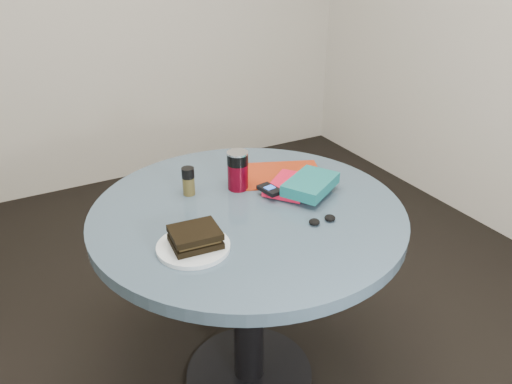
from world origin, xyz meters
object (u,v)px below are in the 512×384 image
table (248,251)px  plate (193,247)px  sandwich (195,237)px  soda_can (238,170)px  red_book (291,185)px  headphones (322,220)px  magazine (281,175)px  pepper_grinder (188,181)px  mp3_player (270,189)px  novel (311,184)px

table → plate: bearing=-151.1°
table → sandwich: bearing=-150.4°
table → soda_can: bearing=75.6°
red_book → headphones: 0.24m
sandwich → red_book: sandwich is taller
magazine → headphones: 0.35m
plate → pepper_grinder: bearing=70.2°
pepper_grinder → table: bearing=-54.2°
mp3_player → headphones: mp3_player is taller
mp3_player → headphones: 0.23m
pepper_grinder → red_book: 0.35m
plate → mp3_player: 0.38m
table → red_book: 0.26m
headphones → soda_can: bearing=110.2°
soda_can → pepper_grinder: (-0.16, 0.04, -0.02)m
pepper_grinder → mp3_player: bearing=-33.1°
red_book → plate: bearing=164.3°
plate → red_book: size_ratio=1.03×
table → red_book: (0.19, 0.05, 0.18)m
soda_can → pepper_grinder: soda_can is taller
table → novel: bearing=-5.5°
sandwich → plate: bearing=-174.4°
pepper_grinder → headphones: pepper_grinder is taller
soda_can → mp3_player: (0.06, -0.11, -0.04)m
red_book → novel: bearing=-102.8°
red_book → mp3_player: mp3_player is taller
soda_can → headphones: soda_can is taller
plate → pepper_grinder: (0.11, 0.31, 0.04)m
table → magazine: bearing=35.9°
table → red_book: size_ratio=5.05×
table → novel: 0.30m
sandwich → pepper_grinder: size_ratio=1.47×
table → soda_can: size_ratio=7.43×
pepper_grinder → magazine: size_ratio=0.33×
soda_can → plate: bearing=-135.5°
red_book → mp3_player: 0.10m
sandwich → novel: size_ratio=0.73×
sandwich → red_book: (0.42, 0.18, -0.02)m
table → sandwich: size_ratio=7.07×
sandwich → magazine: (0.45, 0.29, -0.03)m
table → pepper_grinder: (-0.13, 0.18, 0.21)m
soda_can → pepper_grinder: 0.17m
red_book → novel: (0.03, -0.07, 0.03)m
table → pepper_grinder: 0.31m
table → mp3_player: size_ratio=11.11×
plate → sandwich: sandwich is taller
pepper_grinder → headphones: 0.46m
table → headphones: size_ratio=11.10×
magazine → red_book: 0.11m
sandwich → magazine: 0.53m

